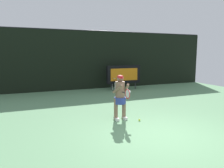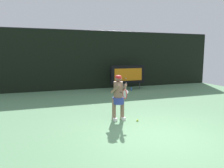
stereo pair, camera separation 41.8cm
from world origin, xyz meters
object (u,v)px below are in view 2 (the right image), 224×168
Objects in this scene: umpire_chair at (121,80)px; scoreboard at (128,74)px; tennis_player at (118,95)px; tennis_racket at (125,94)px; water_bottle at (131,89)px; tennis_ball_loose at (137,120)px.

scoreboard is at bearing 2.51° from umpire_chair.
tennis_racket is at bearing -88.67° from tennis_player.
tennis_racket is at bearing -114.54° from scoreboard.
umpire_chair is 4.08× the size of water_bottle.
tennis_player is at bearing -118.98° from water_bottle.
scoreboard is 1.45× the size of tennis_player.
scoreboard is 0.57m from umpire_chair.
water_bottle reaches higher than tennis_ball_loose.
umpire_chair is at bearing 77.89° from tennis_racket.
tennis_player reaches higher than tennis_ball_loose.
tennis_racket is at bearing -116.66° from water_bottle.
scoreboard is 6.21m from tennis_player.
tennis_player is 0.52m from tennis_racket.
scoreboard is 6.42m from tennis_ball_loose.
tennis_racket is (0.01, -0.50, 0.14)m from tennis_player.
tennis_ball_loose is at bearing -110.71° from scoreboard.
scoreboard is at bearing 93.39° from water_bottle.
umpire_chair is 6.00m from tennis_player.
water_bottle is (0.03, -0.49, -0.82)m from scoreboard.
water_bottle is (0.49, -0.47, -0.50)m from umpire_chair.
tennis_player reaches higher than water_bottle.
tennis_ball_loose is at bearing -36.33° from tennis_player.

